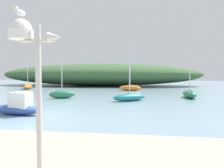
{
  "coord_description": "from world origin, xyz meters",
  "views": [
    {
      "loc": [
        6.51,
        -11.92,
        2.53
      ],
      "look_at": [
        3.78,
        6.72,
        1.57
      ],
      "focal_mm": 36.56,
      "sensor_mm": 36.0,
      "label": 1
    }
  ],
  "objects_px": {
    "sailboat_east_reach": "(130,97)",
    "mast_structure": "(28,50)",
    "sailboat_by_sandbar": "(130,88)",
    "sailboat_inner_mooring": "(28,86)",
    "sailboat_far_right": "(190,94)",
    "seagull_on_radar": "(20,12)",
    "sailboat_off_point": "(62,94)",
    "motorboat_mid_channel": "(17,107)"
  },
  "relations": [
    {
      "from": "mast_structure",
      "to": "sailboat_off_point",
      "type": "distance_m",
      "value": 18.01
    },
    {
      "from": "sailboat_off_point",
      "to": "motorboat_mid_channel",
      "type": "bearing_deg",
      "value": -86.83
    },
    {
      "from": "sailboat_east_reach",
      "to": "mast_structure",
      "type": "bearing_deg",
      "value": -93.57
    },
    {
      "from": "mast_structure",
      "to": "sailboat_east_reach",
      "type": "bearing_deg",
      "value": 86.43
    },
    {
      "from": "sailboat_inner_mooring",
      "to": "sailboat_by_sandbar",
      "type": "distance_m",
      "value": 15.82
    },
    {
      "from": "sailboat_by_sandbar",
      "to": "motorboat_mid_channel",
      "type": "distance_m",
      "value": 19.56
    },
    {
      "from": "mast_structure",
      "to": "sailboat_far_right",
      "type": "height_order",
      "value": "sailboat_far_right"
    },
    {
      "from": "mast_structure",
      "to": "sailboat_by_sandbar",
      "type": "distance_m",
      "value": 27.13
    },
    {
      "from": "seagull_on_radar",
      "to": "sailboat_off_point",
      "type": "relative_size",
      "value": 0.09
    },
    {
      "from": "mast_structure",
      "to": "sailboat_by_sandbar",
      "type": "height_order",
      "value": "mast_structure"
    },
    {
      "from": "sailboat_inner_mooring",
      "to": "sailboat_far_right",
      "type": "distance_m",
      "value": 24.06
    },
    {
      "from": "sailboat_inner_mooring",
      "to": "sailboat_by_sandbar",
      "type": "xyz_separation_m",
      "value": [
        15.77,
        -1.28,
        0.0
      ]
    },
    {
      "from": "sailboat_off_point",
      "to": "sailboat_by_sandbar",
      "type": "height_order",
      "value": "sailboat_off_point"
    },
    {
      "from": "motorboat_mid_channel",
      "to": "sailboat_far_right",
      "type": "bearing_deg",
      "value": 42.05
    },
    {
      "from": "seagull_on_radar",
      "to": "sailboat_off_point",
      "type": "height_order",
      "value": "seagull_on_radar"
    },
    {
      "from": "sailboat_off_point",
      "to": "sailboat_inner_mooring",
      "type": "height_order",
      "value": "sailboat_inner_mooring"
    },
    {
      "from": "mast_structure",
      "to": "sailboat_inner_mooring",
      "type": "relative_size",
      "value": 0.84
    },
    {
      "from": "sailboat_by_sandbar",
      "to": "motorboat_mid_channel",
      "type": "relative_size",
      "value": 0.98
    },
    {
      "from": "sailboat_east_reach",
      "to": "motorboat_mid_channel",
      "type": "bearing_deg",
      "value": -129.16
    },
    {
      "from": "sailboat_off_point",
      "to": "motorboat_mid_channel",
      "type": "height_order",
      "value": "sailboat_off_point"
    },
    {
      "from": "sailboat_inner_mooring",
      "to": "motorboat_mid_channel",
      "type": "relative_size",
      "value": 1.2
    },
    {
      "from": "sailboat_far_right",
      "to": "sailboat_by_sandbar",
      "type": "bearing_deg",
      "value": 128.74
    },
    {
      "from": "seagull_on_radar",
      "to": "sailboat_inner_mooring",
      "type": "xyz_separation_m",
      "value": [
        -15.34,
        28.3,
        -3.35
      ]
    },
    {
      "from": "sailboat_east_reach",
      "to": "sailboat_by_sandbar",
      "type": "distance_m",
      "value": 11.18
    },
    {
      "from": "motorboat_mid_channel",
      "to": "sailboat_off_point",
      "type": "bearing_deg",
      "value": 93.17
    },
    {
      "from": "sailboat_inner_mooring",
      "to": "sailboat_far_right",
      "type": "xyz_separation_m",
      "value": [
        22.2,
        -9.29,
        0.0
      ]
    },
    {
      "from": "motorboat_mid_channel",
      "to": "sailboat_far_right",
      "type": "distance_m",
      "value": 16.06
    },
    {
      "from": "sailboat_inner_mooring",
      "to": "sailboat_east_reach",
      "type": "distance_m",
      "value": 20.64
    },
    {
      "from": "sailboat_by_sandbar",
      "to": "sailboat_inner_mooring",
      "type": "bearing_deg",
      "value": 175.36
    },
    {
      "from": "mast_structure",
      "to": "sailboat_off_point",
      "type": "bearing_deg",
      "value": 108.6
    },
    {
      "from": "sailboat_by_sandbar",
      "to": "sailboat_far_right",
      "type": "bearing_deg",
      "value": -51.26
    },
    {
      "from": "sailboat_by_sandbar",
      "to": "seagull_on_radar",
      "type": "bearing_deg",
      "value": -90.93
    },
    {
      "from": "sailboat_off_point",
      "to": "sailboat_east_reach",
      "type": "height_order",
      "value": "sailboat_east_reach"
    },
    {
      "from": "sailboat_east_reach",
      "to": "motorboat_mid_channel",
      "type": "xyz_separation_m",
      "value": [
        -6.19,
        -7.61,
        0.13
      ]
    },
    {
      "from": "sailboat_inner_mooring",
      "to": "motorboat_mid_channel",
      "type": "bearing_deg",
      "value": -62.87
    },
    {
      "from": "sailboat_east_reach",
      "to": "motorboat_mid_channel",
      "type": "distance_m",
      "value": 9.81
    },
    {
      "from": "sailboat_off_point",
      "to": "sailboat_far_right",
      "type": "xyz_separation_m",
      "value": [
        12.41,
        2.1,
        -0.01
      ]
    },
    {
      "from": "seagull_on_radar",
      "to": "sailboat_by_sandbar",
      "type": "height_order",
      "value": "seagull_on_radar"
    },
    {
      "from": "seagull_on_radar",
      "to": "sailboat_by_sandbar",
      "type": "distance_m",
      "value": 27.23
    },
    {
      "from": "seagull_on_radar",
      "to": "sailboat_far_right",
      "type": "height_order",
      "value": "seagull_on_radar"
    },
    {
      "from": "sailboat_off_point",
      "to": "sailboat_east_reach",
      "type": "relative_size",
      "value": 0.81
    },
    {
      "from": "sailboat_inner_mooring",
      "to": "mast_structure",
      "type": "bearing_deg",
      "value": -61.31
    }
  ]
}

